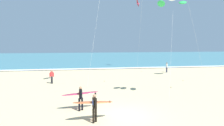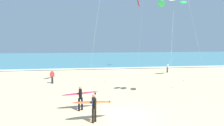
{
  "view_description": "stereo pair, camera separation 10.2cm",
  "coord_description": "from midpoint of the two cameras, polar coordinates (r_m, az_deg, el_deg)",
  "views": [
    {
      "loc": [
        -2.81,
        -12.73,
        4.71
      ],
      "look_at": [
        0.02,
        4.35,
        3.0
      ],
      "focal_mm": 33.39,
      "sensor_mm": 36.0,
      "label": 1
    },
    {
      "loc": [
        -2.71,
        -12.75,
        4.71
      ],
      "look_at": [
        0.02,
        4.35,
        3.0
      ],
      "focal_mm": 33.39,
      "sensor_mm": 36.0,
      "label": 2
    }
  ],
  "objects": [
    {
      "name": "ocean_water",
      "position": [
        66.85,
        -7.03,
        1.57
      ],
      "size": [
        160.0,
        60.0,
        0.08
      ],
      "primitive_type": "cube",
      "color": "teal",
      "rests_on": "ground"
    },
    {
      "name": "bystander_white_top",
      "position": [
        33.96,
        14.68,
        -1.16
      ],
      "size": [
        0.22,
        0.5,
        1.59
      ],
      "color": "#2D334C",
      "rests_on": "ground"
    },
    {
      "name": "shoreline_foam",
      "position": [
        37.32,
        -5.1,
        -1.52
      ],
      "size": [
        160.0,
        1.6,
        0.01
      ],
      "primitive_type": "cube",
      "color": "white",
      "rests_on": "ocean_water"
    },
    {
      "name": "bystander_red_top",
      "position": [
        24.97,
        -16.28,
        -3.58
      ],
      "size": [
        0.48,
        0.26,
        1.59
      ],
      "color": "black",
      "rests_on": "ground"
    },
    {
      "name": "ground_plane",
      "position": [
        13.86,
        2.72,
        -14.24
      ],
      "size": [
        160.0,
        160.0,
        0.0
      ],
      "primitive_type": "plane",
      "color": "#CCB789"
    },
    {
      "name": "surfer_lead",
      "position": [
        14.87,
        -8.84,
        -8.69
      ],
      "size": [
        2.62,
        0.97,
        1.71
      ],
      "color": "black",
      "rests_on": "ground"
    },
    {
      "name": "kite_delta_scarlet_far",
      "position": [
        39.34,
        7.06,
        15.98
      ],
      "size": [
        1.07,
        5.45,
        12.53
      ],
      "color": "red",
      "rests_on": "ground"
    },
    {
      "name": "kite_arc_ivory_near",
      "position": [
        18.65,
        15.91,
        15.78
      ],
      "size": [
        3.1,
        4.51,
        8.39
      ],
      "color": "green",
      "rests_on": "ground"
    },
    {
      "name": "surfer_trailing",
      "position": [
        12.67,
        -5.23,
        -11.18
      ],
      "size": [
        2.56,
        1.09,
        1.71
      ],
      "color": "black",
      "rests_on": "ground"
    }
  ]
}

